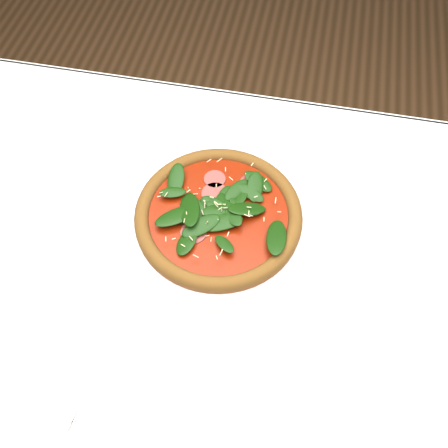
# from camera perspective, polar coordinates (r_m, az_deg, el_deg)

# --- Properties ---
(ground) EXTENTS (6.00, 6.00, 0.00)m
(ground) POSITION_cam_1_polar(r_m,az_deg,el_deg) (1.55, -0.58, -17.38)
(ground) COLOR brown
(ground) RESTS_ON ground
(dining_table) EXTENTS (1.21, 0.81, 0.75)m
(dining_table) POSITION_cam_1_polar(r_m,az_deg,el_deg) (0.93, -0.92, -7.00)
(dining_table) COLOR silver
(dining_table) RESTS_ON ground
(plate) EXTENTS (0.34, 0.34, 0.01)m
(plate) POSITION_cam_1_polar(r_m,az_deg,el_deg) (0.88, -0.63, 0.51)
(plate) COLOR white
(plate) RESTS_ON dining_table
(pizza) EXTENTS (0.34, 0.34, 0.04)m
(pizza) POSITION_cam_1_polar(r_m,az_deg,el_deg) (0.86, -0.65, 1.20)
(pizza) COLOR brown
(pizza) RESTS_ON plate
(fork) EXTENTS (0.03, 0.15, 0.00)m
(fork) POSITION_cam_1_polar(r_m,az_deg,el_deg) (0.77, -18.19, -21.87)
(fork) COLOR silver
(fork) RESTS_ON napkin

